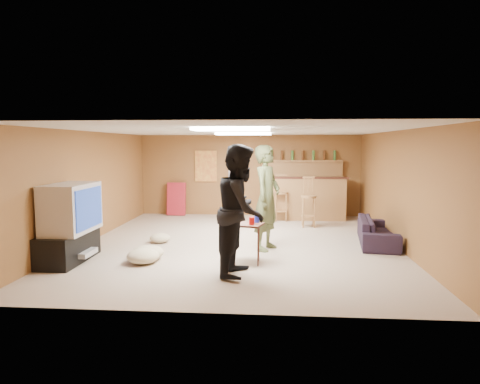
# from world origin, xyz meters

# --- Properties ---
(ground) EXTENTS (7.00, 7.00, 0.00)m
(ground) POSITION_xyz_m (0.00, 0.00, 0.00)
(ground) COLOR tan
(ground) RESTS_ON ground
(ceiling) EXTENTS (6.00, 7.00, 0.02)m
(ceiling) POSITION_xyz_m (0.00, 0.00, 2.20)
(ceiling) COLOR silver
(ceiling) RESTS_ON ground
(wall_back) EXTENTS (6.00, 0.02, 2.20)m
(wall_back) POSITION_xyz_m (0.00, 3.50, 1.10)
(wall_back) COLOR brown
(wall_back) RESTS_ON ground
(wall_front) EXTENTS (6.00, 0.02, 2.20)m
(wall_front) POSITION_xyz_m (0.00, -3.50, 1.10)
(wall_front) COLOR brown
(wall_front) RESTS_ON ground
(wall_left) EXTENTS (0.02, 7.00, 2.20)m
(wall_left) POSITION_xyz_m (-3.00, 0.00, 1.10)
(wall_left) COLOR brown
(wall_left) RESTS_ON ground
(wall_right) EXTENTS (0.02, 7.00, 2.20)m
(wall_right) POSITION_xyz_m (3.00, 0.00, 1.10)
(wall_right) COLOR brown
(wall_right) RESTS_ON ground
(tv_stand) EXTENTS (0.55, 1.30, 0.50)m
(tv_stand) POSITION_xyz_m (-2.72, -1.50, 0.25)
(tv_stand) COLOR black
(tv_stand) RESTS_ON ground
(dvd_box) EXTENTS (0.35, 0.50, 0.08)m
(dvd_box) POSITION_xyz_m (-2.50, -1.50, 0.15)
(dvd_box) COLOR #B2B2B7
(dvd_box) RESTS_ON tv_stand
(tv_body) EXTENTS (0.60, 1.10, 0.80)m
(tv_body) POSITION_xyz_m (-2.65, -1.50, 0.90)
(tv_body) COLOR #B2B2B7
(tv_body) RESTS_ON tv_stand
(tv_screen) EXTENTS (0.02, 0.95, 0.65)m
(tv_screen) POSITION_xyz_m (-2.34, -1.50, 0.90)
(tv_screen) COLOR navy
(tv_screen) RESTS_ON tv_body
(bar_counter) EXTENTS (2.00, 0.60, 1.10)m
(bar_counter) POSITION_xyz_m (1.50, 2.95, 0.55)
(bar_counter) COLOR olive
(bar_counter) RESTS_ON ground
(bar_lip) EXTENTS (2.10, 0.12, 0.05)m
(bar_lip) POSITION_xyz_m (1.50, 2.70, 1.10)
(bar_lip) COLOR #391A12
(bar_lip) RESTS_ON bar_counter
(bar_shelf) EXTENTS (2.00, 0.18, 0.05)m
(bar_shelf) POSITION_xyz_m (1.50, 3.40, 1.50)
(bar_shelf) COLOR olive
(bar_shelf) RESTS_ON bar_backing
(bar_backing) EXTENTS (2.00, 0.14, 0.60)m
(bar_backing) POSITION_xyz_m (1.50, 3.42, 1.20)
(bar_backing) COLOR olive
(bar_backing) RESTS_ON bar_counter
(poster_left) EXTENTS (0.60, 0.03, 0.85)m
(poster_left) POSITION_xyz_m (-1.20, 3.46, 1.35)
(poster_left) COLOR #BF3F26
(poster_left) RESTS_ON wall_back
(poster_right) EXTENTS (0.55, 0.03, 0.80)m
(poster_right) POSITION_xyz_m (-0.30, 3.46, 1.35)
(poster_right) COLOR #334C99
(poster_right) RESTS_ON wall_back
(folding_chair_stack) EXTENTS (0.50, 0.26, 0.91)m
(folding_chair_stack) POSITION_xyz_m (-2.00, 3.30, 0.45)
(folding_chair_stack) COLOR #A71E2C
(folding_chair_stack) RESTS_ON ground
(ceiling_panel_front) EXTENTS (1.20, 0.60, 0.04)m
(ceiling_panel_front) POSITION_xyz_m (0.00, -1.50, 2.17)
(ceiling_panel_front) COLOR white
(ceiling_panel_front) RESTS_ON ceiling
(ceiling_panel_back) EXTENTS (1.20, 0.60, 0.04)m
(ceiling_panel_back) POSITION_xyz_m (0.00, 1.20, 2.17)
(ceiling_panel_back) COLOR white
(ceiling_panel_back) RESTS_ON ceiling
(person_olive) EXTENTS (0.69, 0.82, 1.93)m
(person_olive) POSITION_xyz_m (0.54, -0.41, 0.96)
(person_olive) COLOR #4E5732
(person_olive) RESTS_ON ground
(person_black) EXTENTS (0.86, 1.04, 1.94)m
(person_black) POSITION_xyz_m (0.19, -1.97, 0.97)
(person_black) COLOR black
(person_black) RESTS_ON ground
(sofa) EXTENTS (0.91, 1.81, 0.51)m
(sofa) POSITION_xyz_m (2.70, 0.20, 0.25)
(sofa) COLOR black
(sofa) RESTS_ON ground
(tray_table) EXTENTS (0.60, 0.52, 0.66)m
(tray_table) POSITION_xyz_m (0.23, -1.39, 0.33)
(tray_table) COLOR #391A12
(tray_table) RESTS_ON ground
(cup_red_near) EXTENTS (0.10, 0.10, 0.11)m
(cup_red_near) POSITION_xyz_m (0.08, -1.34, 0.71)
(cup_red_near) COLOR red
(cup_red_near) RESTS_ON tray_table
(cup_red_far) EXTENTS (0.12, 0.12, 0.12)m
(cup_red_far) POSITION_xyz_m (0.32, -1.46, 0.72)
(cup_red_far) COLOR red
(cup_red_far) RESTS_ON tray_table
(cup_blue) EXTENTS (0.08, 0.08, 0.11)m
(cup_blue) POSITION_xyz_m (0.39, -1.28, 0.72)
(cup_blue) COLOR #16239D
(cup_blue) RESTS_ON tray_table
(bar_stool_left) EXTENTS (0.42, 0.42, 1.09)m
(bar_stool_left) POSITION_xyz_m (0.86, 2.63, 0.54)
(bar_stool_left) COLOR olive
(bar_stool_left) RESTS_ON ground
(bar_stool_right) EXTENTS (0.50, 0.50, 1.29)m
(bar_stool_right) POSITION_xyz_m (1.49, 1.89, 0.64)
(bar_stool_right) COLOR olive
(bar_stool_right) RESTS_ON ground
(cushion_near_tv) EXTENTS (0.55, 0.55, 0.24)m
(cushion_near_tv) POSITION_xyz_m (-1.45, -1.29, 0.12)
(cushion_near_tv) COLOR tan
(cushion_near_tv) RESTS_ON ground
(cushion_mid) EXTENTS (0.52, 0.52, 0.18)m
(cushion_mid) POSITION_xyz_m (-1.58, -0.02, 0.09)
(cushion_mid) COLOR tan
(cushion_mid) RESTS_ON ground
(cushion_far) EXTENTS (0.59, 0.59, 0.24)m
(cushion_far) POSITION_xyz_m (-1.46, -1.51, 0.12)
(cushion_far) COLOR tan
(cushion_far) RESTS_ON ground
(bottle_row) EXTENTS (1.76, 0.08, 0.26)m
(bottle_row) POSITION_xyz_m (1.44, 3.38, 1.65)
(bottle_row) COLOR #3F7233
(bottle_row) RESTS_ON bar_shelf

